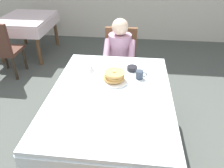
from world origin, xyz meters
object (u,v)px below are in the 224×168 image
at_px(syrup_pitcher, 91,68).
at_px(background_table_far, 27,23).
at_px(dining_table_main, 111,100).
at_px(knife_right_of_plate, 133,83).
at_px(spoon_near_edge, 115,99).
at_px(chair_diner, 120,57).
at_px(fork_left_of_plate, 95,81).
at_px(bowl_butter, 132,68).
at_px(breakfast_stack, 114,76).
at_px(cup_coffee, 140,75).
at_px(plate_breakfast, 114,80).
at_px(background_chair_empty, 1,47).
at_px(diner_person, 120,53).

xyz_separation_m(syrup_pitcher, background_table_far, (-1.64, 1.93, -0.15)).
height_order(dining_table_main, knife_right_of_plate, knife_right_of_plate).
bearing_deg(spoon_near_edge, dining_table_main, 131.82).
bearing_deg(background_table_far, chair_diner, -30.53).
bearing_deg(knife_right_of_plate, syrup_pitcher, 65.91).
bearing_deg(syrup_pitcher, background_table_far, 130.35).
xyz_separation_m(fork_left_of_plate, knife_right_of_plate, (0.38, 0.00, 0.00)).
relative_size(fork_left_of_plate, background_table_far, 0.16).
distance_m(bowl_butter, fork_left_of_plate, 0.44).
bearing_deg(background_table_far, breakfast_stack, -47.79).
bearing_deg(syrup_pitcher, breakfast_stack, -32.26).
bearing_deg(fork_left_of_plate, dining_table_main, -132.43).
height_order(breakfast_stack, fork_left_of_plate, breakfast_stack).
xyz_separation_m(dining_table_main, fork_left_of_plate, (-0.18, 0.17, 0.09)).
distance_m(dining_table_main, breakfast_stack, 0.24).
bearing_deg(chair_diner, cup_coffee, 106.02).
xyz_separation_m(plate_breakfast, background_chair_empty, (-1.90, 1.14, -0.22)).
bearing_deg(breakfast_stack, diner_person, 90.71).
relative_size(plate_breakfast, background_chair_empty, 0.30).
bearing_deg(background_chair_empty, diner_person, -9.59).
height_order(diner_person, background_chair_empty, diner_person).
distance_m(dining_table_main, bowl_butter, 0.48).
xyz_separation_m(bowl_butter, syrup_pitcher, (-0.43, -0.08, 0.02)).
distance_m(knife_right_of_plate, background_chair_empty, 2.40).
relative_size(plate_breakfast, cup_coffee, 2.48).
bearing_deg(cup_coffee, chair_diner, 106.02).
height_order(diner_person, breakfast_stack, diner_person).
bearing_deg(bowl_butter, chair_diner, 103.61).
xyz_separation_m(bowl_butter, background_table_far, (-2.06, 1.85, -0.14)).
bearing_deg(diner_person, syrup_pitcher, 69.30).
relative_size(diner_person, plate_breakfast, 4.00).
distance_m(chair_diner, background_table_far, 2.19).
height_order(breakfast_stack, background_table_far, breakfast_stack).
bearing_deg(knife_right_of_plate, bowl_butter, 2.73).
height_order(knife_right_of_plate, background_table_far, knife_right_of_plate).
distance_m(knife_right_of_plate, background_table_far, 2.97).
height_order(cup_coffee, background_table_far, cup_coffee).
bearing_deg(spoon_near_edge, breakfast_stack, 113.24).
distance_m(diner_person, breakfast_stack, 0.83).
distance_m(chair_diner, knife_right_of_plate, 1.04).
distance_m(cup_coffee, background_table_far, 2.94).
xyz_separation_m(spoon_near_edge, background_chair_empty, (-1.93, 1.44, -0.21)).
bearing_deg(fork_left_of_plate, knife_right_of_plate, -88.57).
xyz_separation_m(bowl_butter, background_chair_empty, (-2.06, 0.90, -0.23)).
bearing_deg(fork_left_of_plate, background_table_far, 40.37).
bearing_deg(diner_person, fork_left_of_plate, 77.90).
xyz_separation_m(syrup_pitcher, spoon_near_edge, (0.30, -0.46, -0.04)).
bearing_deg(dining_table_main, diner_person, 89.85).
bearing_deg(cup_coffee, plate_breakfast, -162.17).
distance_m(plate_breakfast, bowl_butter, 0.29).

